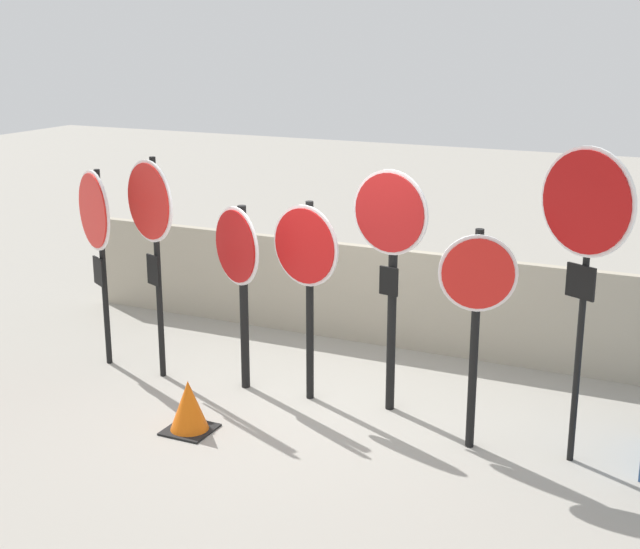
{
  "coord_description": "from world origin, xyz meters",
  "views": [
    {
      "loc": [
        3.63,
        -7.48,
        3.67
      ],
      "look_at": [
        0.13,
        0.0,
        1.37
      ],
      "focal_mm": 50.0,
      "sensor_mm": 36.0,
      "label": 1
    }
  ],
  "objects_px": {
    "stop_sign_1": "(151,220)",
    "stop_sign_6": "(585,228)",
    "traffic_cone_0": "(189,406)",
    "stop_sign_3": "(306,263)",
    "stop_sign_4": "(391,247)",
    "stop_sign_2": "(239,265)",
    "stop_sign_5": "(477,299)",
    "stop_sign_0": "(96,225)"
  },
  "relations": [
    {
      "from": "stop_sign_1",
      "to": "stop_sign_6",
      "type": "distance_m",
      "value": 4.39
    },
    {
      "from": "stop_sign_1",
      "to": "traffic_cone_0",
      "type": "height_order",
      "value": "stop_sign_1"
    },
    {
      "from": "stop_sign_3",
      "to": "stop_sign_4",
      "type": "distance_m",
      "value": 0.88
    },
    {
      "from": "stop_sign_2",
      "to": "traffic_cone_0",
      "type": "distance_m",
      "value": 1.56
    },
    {
      "from": "stop_sign_2",
      "to": "stop_sign_5",
      "type": "relative_size",
      "value": 0.97
    },
    {
      "from": "stop_sign_5",
      "to": "stop_sign_3",
      "type": "bearing_deg",
      "value": 152.23
    },
    {
      "from": "stop_sign_4",
      "to": "traffic_cone_0",
      "type": "xyz_separation_m",
      "value": [
        -1.52,
        -1.23,
        -1.43
      ]
    },
    {
      "from": "stop_sign_1",
      "to": "stop_sign_3",
      "type": "distance_m",
      "value": 1.76
    },
    {
      "from": "stop_sign_3",
      "to": "traffic_cone_0",
      "type": "xyz_separation_m",
      "value": [
        -0.68,
        -1.13,
        -1.19
      ]
    },
    {
      "from": "stop_sign_0",
      "to": "traffic_cone_0",
      "type": "relative_size",
      "value": 4.38
    },
    {
      "from": "stop_sign_3",
      "to": "stop_sign_4",
      "type": "bearing_deg",
      "value": 21.23
    },
    {
      "from": "stop_sign_3",
      "to": "stop_sign_6",
      "type": "height_order",
      "value": "stop_sign_6"
    },
    {
      "from": "stop_sign_1",
      "to": "stop_sign_4",
      "type": "relative_size",
      "value": 0.99
    },
    {
      "from": "stop_sign_1",
      "to": "stop_sign_3",
      "type": "xyz_separation_m",
      "value": [
        1.72,
        0.13,
        -0.3
      ]
    },
    {
      "from": "stop_sign_1",
      "to": "stop_sign_0",
      "type": "bearing_deg",
      "value": -161.08
    },
    {
      "from": "stop_sign_0",
      "to": "stop_sign_1",
      "type": "bearing_deg",
      "value": 26.41
    },
    {
      "from": "stop_sign_3",
      "to": "stop_sign_2",
      "type": "bearing_deg",
      "value": -163.67
    },
    {
      "from": "stop_sign_6",
      "to": "stop_sign_0",
      "type": "bearing_deg",
      "value": -154.22
    },
    {
      "from": "stop_sign_3",
      "to": "stop_sign_5",
      "type": "xyz_separation_m",
      "value": [
        1.81,
        -0.37,
        -0.03
      ]
    },
    {
      "from": "stop_sign_1",
      "to": "stop_sign_5",
      "type": "bearing_deg",
      "value": 20.04
    },
    {
      "from": "stop_sign_0",
      "to": "traffic_cone_0",
      "type": "bearing_deg",
      "value": 1.08
    },
    {
      "from": "stop_sign_0",
      "to": "stop_sign_2",
      "type": "distance_m",
      "value": 1.77
    },
    {
      "from": "stop_sign_4",
      "to": "stop_sign_5",
      "type": "height_order",
      "value": "stop_sign_4"
    },
    {
      "from": "stop_sign_4",
      "to": "stop_sign_0",
      "type": "bearing_deg",
      "value": -165.62
    },
    {
      "from": "traffic_cone_0",
      "to": "stop_sign_4",
      "type": "bearing_deg",
      "value": 38.97
    },
    {
      "from": "stop_sign_0",
      "to": "stop_sign_1",
      "type": "distance_m",
      "value": 0.8
    },
    {
      "from": "stop_sign_2",
      "to": "stop_sign_3",
      "type": "bearing_deg",
      "value": 30.49
    },
    {
      "from": "stop_sign_0",
      "to": "stop_sign_4",
      "type": "height_order",
      "value": "stop_sign_4"
    },
    {
      "from": "stop_sign_6",
      "to": "stop_sign_5",
      "type": "bearing_deg",
      "value": -144.18
    },
    {
      "from": "stop_sign_2",
      "to": "stop_sign_3",
      "type": "height_order",
      "value": "stop_sign_3"
    },
    {
      "from": "stop_sign_0",
      "to": "stop_sign_1",
      "type": "height_order",
      "value": "stop_sign_1"
    },
    {
      "from": "traffic_cone_0",
      "to": "stop_sign_1",
      "type": "bearing_deg",
      "value": 136.29
    },
    {
      "from": "stop_sign_0",
      "to": "stop_sign_6",
      "type": "height_order",
      "value": "stop_sign_6"
    },
    {
      "from": "stop_sign_1",
      "to": "traffic_cone_0",
      "type": "relative_size",
      "value": 4.76
    },
    {
      "from": "stop_sign_0",
      "to": "stop_sign_5",
      "type": "height_order",
      "value": "stop_sign_0"
    },
    {
      "from": "stop_sign_5",
      "to": "stop_sign_6",
      "type": "xyz_separation_m",
      "value": [
        0.84,
        0.12,
        0.69
      ]
    },
    {
      "from": "stop_sign_4",
      "to": "stop_sign_6",
      "type": "distance_m",
      "value": 1.89
    },
    {
      "from": "stop_sign_1",
      "to": "stop_sign_4",
      "type": "height_order",
      "value": "stop_sign_4"
    },
    {
      "from": "stop_sign_4",
      "to": "traffic_cone_0",
      "type": "height_order",
      "value": "stop_sign_4"
    },
    {
      "from": "stop_sign_6",
      "to": "stop_sign_1",
      "type": "bearing_deg",
      "value": -153.71
    },
    {
      "from": "stop_sign_0",
      "to": "stop_sign_5",
      "type": "distance_m",
      "value": 4.33
    },
    {
      "from": "stop_sign_0",
      "to": "stop_sign_3",
      "type": "relative_size",
      "value": 1.08
    }
  ]
}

